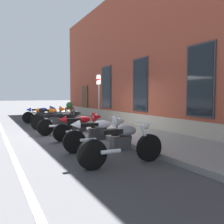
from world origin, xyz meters
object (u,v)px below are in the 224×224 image
(motorcycle_black_naked, at_px, (55,119))
(motorcycle_black_sport, at_px, (64,121))
(motorcycle_white_sport, at_px, (101,132))
(parking_sign, at_px, (99,93))
(motorcycle_blue_sport, at_px, (43,113))
(barrel_planter, at_px, (69,111))
(motorcycle_orange_sport, at_px, (52,115))
(motorcycle_grey_naked, at_px, (123,144))
(motorcycle_red_sport, at_px, (83,125))

(motorcycle_black_naked, xyz_separation_m, motorcycle_black_sport, (1.47, 0.00, 0.08))
(motorcycle_white_sport, height_order, parking_sign, parking_sign)
(motorcycle_blue_sport, height_order, barrel_planter, barrel_planter)
(motorcycle_black_sport, bearing_deg, motorcycle_black_naked, -179.96)
(motorcycle_orange_sport, height_order, parking_sign, parking_sign)
(motorcycle_orange_sport, xyz_separation_m, barrel_planter, (-1.97, 1.60, 0.03))
(motorcycle_orange_sport, bearing_deg, motorcycle_black_sport, -4.02)
(motorcycle_grey_naked, relative_size, barrel_planter, 2.08)
(motorcycle_orange_sport, relative_size, motorcycle_red_sport, 1.01)
(motorcycle_white_sport, distance_m, parking_sign, 4.23)
(motorcycle_black_naked, bearing_deg, motorcycle_white_sport, 1.01)
(motorcycle_black_sport, relative_size, barrel_planter, 2.00)
(motorcycle_black_sport, distance_m, motorcycle_white_sport, 3.42)
(motorcycle_red_sport, xyz_separation_m, motorcycle_grey_naked, (3.35, -0.29, -0.06))
(parking_sign, distance_m, barrel_planter, 4.88)
(motorcycle_orange_sport, height_order, motorcycle_red_sport, motorcycle_orange_sport)
(motorcycle_red_sport, relative_size, parking_sign, 0.82)
(motorcycle_red_sport, xyz_separation_m, motorcycle_white_sport, (1.82, -0.13, 0.01))
(motorcycle_black_naked, height_order, motorcycle_white_sport, motorcycle_white_sport)
(motorcycle_black_naked, distance_m, motorcycle_black_sport, 1.47)
(motorcycle_blue_sport, height_order, motorcycle_black_sport, motorcycle_black_sport)
(motorcycle_white_sport, bearing_deg, parking_sign, 156.50)
(motorcycle_orange_sport, bearing_deg, motorcycle_black_naked, -7.63)
(motorcycle_grey_naked, bearing_deg, motorcycle_white_sport, 173.77)
(motorcycle_blue_sport, distance_m, motorcycle_black_sport, 4.66)
(motorcycle_white_sport, bearing_deg, motorcycle_black_naked, -178.99)
(motorcycle_grey_naked, bearing_deg, motorcycle_orange_sport, 177.87)
(motorcycle_grey_naked, distance_m, parking_sign, 5.69)
(motorcycle_red_sport, distance_m, parking_sign, 2.70)
(motorcycle_black_naked, distance_m, motorcycle_white_sport, 4.88)
(motorcycle_blue_sport, relative_size, motorcycle_orange_sport, 1.07)
(motorcycle_blue_sport, height_order, motorcycle_grey_naked, motorcycle_blue_sport)
(motorcycle_black_naked, bearing_deg, motorcycle_grey_naked, -0.72)
(motorcycle_black_sport, xyz_separation_m, motorcycle_red_sport, (1.60, 0.21, -0.02))
(motorcycle_blue_sport, distance_m, motorcycle_grey_naked, 9.61)
(motorcycle_black_naked, bearing_deg, barrel_planter, 153.18)
(motorcycle_white_sport, distance_m, motorcycle_grey_naked, 1.54)
(motorcycle_orange_sport, distance_m, barrel_planter, 2.54)
(motorcycle_orange_sport, distance_m, parking_sign, 3.36)
(barrel_planter, bearing_deg, motorcycle_black_naked, -26.82)
(motorcycle_red_sport, relative_size, motorcycle_grey_naked, 0.92)
(motorcycle_red_sport, distance_m, motorcycle_grey_naked, 3.36)
(motorcycle_grey_naked, relative_size, parking_sign, 0.89)
(motorcycle_grey_naked, height_order, barrel_planter, barrel_planter)
(motorcycle_black_sport, height_order, motorcycle_grey_naked, motorcycle_black_sport)
(motorcycle_black_sport, height_order, parking_sign, parking_sign)
(parking_sign, bearing_deg, motorcycle_blue_sport, -159.39)
(motorcycle_blue_sport, relative_size, motorcycle_black_naked, 1.01)
(motorcycle_red_sport, height_order, parking_sign, parking_sign)
(motorcycle_orange_sport, bearing_deg, motorcycle_blue_sport, -174.74)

